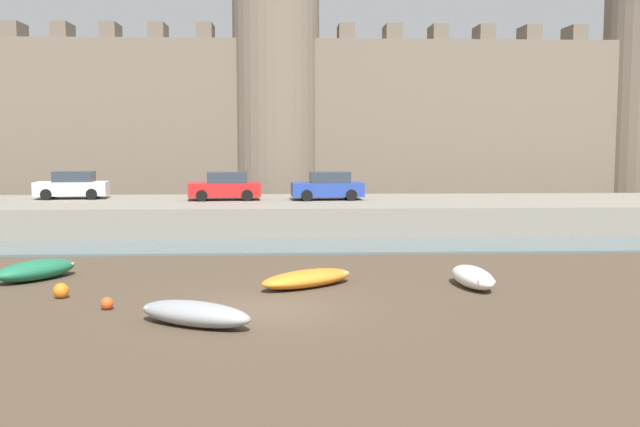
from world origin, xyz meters
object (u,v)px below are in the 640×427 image
object	(u,v)px
rowboat_foreground_left	(195,313)
rowboat_midflat_centre	(307,278)
car_quay_east	(328,186)
mooring_buoy_off_centre	(61,291)
car_quay_centre_east	(72,186)
car_quay_west	(225,187)
rowboat_foreground_centre	(36,270)
rowboat_near_channel_left	(473,277)
mooring_buoy_near_shore	(107,303)

from	to	relation	value
rowboat_foreground_left	rowboat_midflat_centre	bearing A→B (deg)	58.45
car_quay_east	mooring_buoy_off_centre	bearing A→B (deg)	-117.55
car_quay_centre_east	car_quay_west	xyz separation A→B (m)	(9.03, -1.32, 0.00)
rowboat_foreground_left	rowboat_foreground_centre	bearing A→B (deg)	133.34
rowboat_near_channel_left	car_quay_centre_east	world-z (taller)	car_quay_centre_east
rowboat_foreground_centre	car_quay_west	world-z (taller)	car_quay_west
rowboat_near_channel_left	mooring_buoy_off_centre	distance (m)	13.87
rowboat_midflat_centre	rowboat_foreground_centre	size ratio (longest dim) A/B	1.11
rowboat_near_channel_left	car_quay_west	distance (m)	20.34
car_quay_centre_east	rowboat_foreground_left	bearing A→B (deg)	-67.30
rowboat_midflat_centre	car_quay_west	size ratio (longest dim) A/B	0.90
rowboat_foreground_left	car_quay_west	xyz separation A→B (m)	(-0.96, 22.57, 2.05)
car_quay_east	rowboat_near_channel_left	bearing A→B (deg)	-76.89
rowboat_near_channel_left	car_quay_east	world-z (taller)	car_quay_east
rowboat_foreground_left	car_quay_centre_east	distance (m)	25.98
rowboat_foreground_centre	car_quay_centre_east	distance (m)	17.28
rowboat_foreground_centre	car_quay_centre_east	xyz separation A→B (m)	(-3.34, 16.84, 2.03)
rowboat_midflat_centre	car_quay_west	world-z (taller)	car_quay_west
mooring_buoy_near_shore	car_quay_centre_east	world-z (taller)	car_quay_centre_east
mooring_buoy_off_centre	rowboat_midflat_centre	bearing A→B (deg)	10.50
car_quay_centre_east	car_quay_west	world-z (taller)	same
mooring_buoy_off_centre	car_quay_centre_east	size ratio (longest dim) A/B	0.12
car_quay_west	mooring_buoy_off_centre	bearing A→B (deg)	-101.56
rowboat_near_channel_left	car_quay_east	xyz separation A→B (m)	(-4.08, 17.52, 2.04)
rowboat_midflat_centre	rowboat_foreground_left	xyz separation A→B (m)	(-3.26, -5.31, 0.05)
rowboat_foreground_centre	rowboat_midflat_centre	bearing A→B (deg)	-9.98
mooring_buoy_off_centre	rowboat_foreground_centre	bearing A→B (deg)	119.91
car_quay_west	rowboat_foreground_centre	bearing A→B (deg)	-110.17
mooring_buoy_near_shore	rowboat_foreground_centre	bearing A→B (deg)	127.13
mooring_buoy_off_centre	rowboat_foreground_left	bearing A→B (deg)	-38.52
mooring_buoy_near_shore	car_quay_west	xyz separation A→B (m)	(1.96, 20.45, 2.22)
rowboat_foreground_centre	car_quay_west	xyz separation A→B (m)	(5.70, 15.51, 2.03)
rowboat_foreground_left	car_quay_centre_east	xyz separation A→B (m)	(-9.99, 23.89, 2.05)
car_quay_centre_east	car_quay_east	bearing A→B (deg)	-5.35
rowboat_midflat_centre	car_quay_west	distance (m)	17.89
car_quay_east	car_quay_centre_east	size ratio (longest dim) A/B	1.00
mooring_buoy_off_centre	car_quay_west	xyz separation A→B (m)	(3.83, 18.75, 2.16)
rowboat_near_channel_left	car_quay_centre_east	xyz separation A→B (m)	(-19.02, 18.92, 2.04)
rowboat_foreground_centre	mooring_buoy_off_centre	xyz separation A→B (m)	(1.86, -3.24, -0.13)
rowboat_foreground_left	car_quay_east	distance (m)	23.12
mooring_buoy_near_shore	car_quay_east	distance (m)	21.95
rowboat_midflat_centre	car_quay_east	bearing A→B (deg)	84.38
car_quay_centre_east	mooring_buoy_near_shore	bearing A→B (deg)	-72.00
rowboat_midflat_centre	mooring_buoy_off_centre	xyz separation A→B (m)	(-8.05, -1.49, -0.06)
car_quay_west	car_quay_centre_east	bearing A→B (deg)	171.66
rowboat_midflat_centre	car_quay_east	world-z (taller)	car_quay_east
mooring_buoy_near_shore	car_quay_east	bearing A→B (deg)	68.89
rowboat_near_channel_left	rowboat_foreground_centre	size ratio (longest dim) A/B	0.89
mooring_buoy_off_centre	car_quay_centre_east	distance (m)	20.85
rowboat_midflat_centre	mooring_buoy_near_shore	size ratio (longest dim) A/B	9.74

